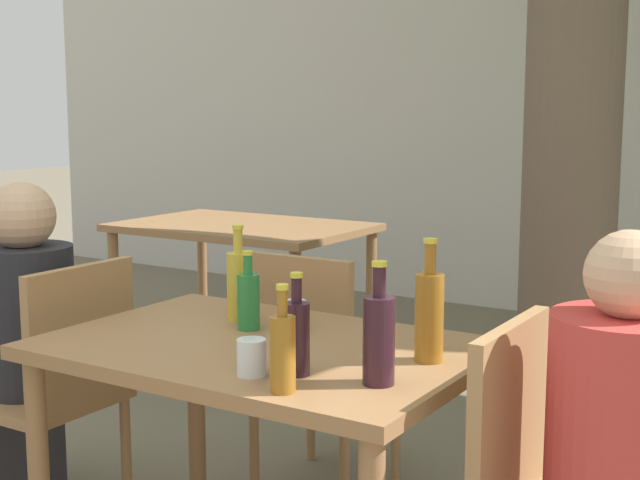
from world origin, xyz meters
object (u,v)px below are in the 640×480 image
patio_chair_2 (313,360)px  person_seated_0 (11,366)px  dining_table_front (263,377)px  green_bottle_4 (248,299)px  patio_chair_0 (59,379)px  drinking_glass_0 (295,315)px  drinking_glass_1 (251,357)px  wine_bottle_0 (379,337)px  dining_table_back (242,239)px  amber_bottle_3 (429,314)px  amber_bottle_5 (283,351)px  oil_cruet_1 (239,284)px  wine_bottle_2 (297,336)px

patio_chair_2 → person_seated_0: size_ratio=0.78×
dining_table_front → green_bottle_4: size_ratio=5.09×
patio_chair_0 → drinking_glass_0: (0.82, 0.18, 0.29)m
green_bottle_4 → drinking_glass_1: bearing=-52.5°
patio_chair_2 → wine_bottle_0: (0.69, -0.79, 0.36)m
dining_table_back → person_seated_0: person_seated_0 is taller
patio_chair_0 → wine_bottle_0: (1.28, -0.16, 0.36)m
dining_table_back → drinking_glass_0: bearing=-49.3°
dining_table_back → patio_chair_0: bearing=-69.3°
patio_chair_2 → drinking_glass_1: 1.02m
amber_bottle_3 → amber_bottle_5: bearing=-113.5°
wine_bottle_0 → amber_bottle_3: (0.02, 0.24, 0.01)m
dining_table_back → oil_cruet_1: (1.37, -1.83, 0.20)m
person_seated_0 → amber_bottle_3: 1.58m
dining_table_front → dining_table_back: same height
patio_chair_2 → green_bottle_4: size_ratio=3.83×
dining_table_back → patio_chair_0: size_ratio=1.51×
dining_table_front → patio_chair_0: patio_chair_0 is taller
wine_bottle_0 → wine_bottle_2: (-0.20, -0.04, -0.02)m
patio_chair_2 → oil_cruet_1: oil_cruet_1 is taller
oil_cruet_1 → green_bottle_4: oil_cruet_1 is taller
dining_table_back → amber_bottle_5: amber_bottle_5 is taller
dining_table_front → patio_chair_0: bearing=180.0°
dining_table_front → drinking_glass_0: drinking_glass_0 is taller
person_seated_0 → drinking_glass_0: bearing=99.7°
drinking_glass_0 → drinking_glass_1: (0.17, -0.44, 0.00)m
dining_table_back → amber_bottle_5: bearing=-51.2°
wine_bottle_2 → green_bottle_4: bearing=141.0°
drinking_glass_1 → drinking_glass_0: bearing=110.5°
wine_bottle_2 → drinking_glass_1: (-0.09, -0.06, -0.05)m
amber_bottle_5 → drinking_glass_1: bearing=154.7°
amber_bottle_3 → green_bottle_4: (-0.59, 0.02, -0.03)m
patio_chair_2 → person_seated_0: 1.04m
dining_table_back → patio_chair_2: (1.35, -1.37, -0.16)m
person_seated_0 → green_bottle_4: 1.00m
drinking_glass_0 → dining_table_back: bearing=130.7°
dining_table_front → wine_bottle_2: (0.25, -0.20, 0.20)m
oil_cruet_1 → amber_bottle_5: 0.72m
wine_bottle_2 → drinking_glass_0: (-0.26, 0.38, -0.06)m
dining_table_front → wine_bottle_0: size_ratio=4.04×
wine_bottle_0 → wine_bottle_2: size_ratio=1.16×
amber_bottle_3 → amber_bottle_5: size_ratio=1.27×
patio_chair_0 → amber_bottle_5: amber_bottle_5 is taller
amber_bottle_5 → dining_table_front: bearing=131.8°
dining_table_back → green_bottle_4: (1.46, -1.91, 0.18)m
person_seated_0 → wine_bottle_0: bearing=84.1°
drinking_glass_1 → person_seated_0: bearing=167.9°
drinking_glass_1 → wine_bottle_0: bearing=19.4°
patio_chair_0 → wine_bottle_2: bearing=79.5°
wine_bottle_0 → amber_bottle_3: 0.24m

